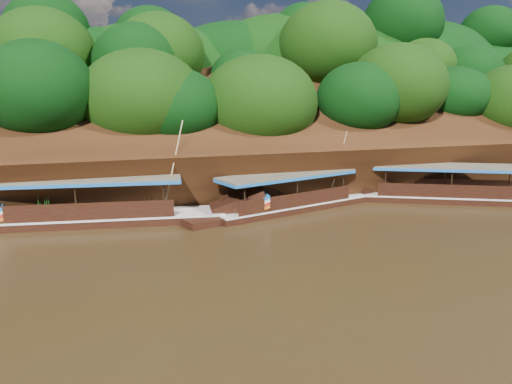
# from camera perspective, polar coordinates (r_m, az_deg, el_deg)

# --- Properties ---
(ground) EXTENTS (160.00, 160.00, 0.00)m
(ground) POSITION_cam_1_polar(r_m,az_deg,el_deg) (23.94, 8.63, -7.01)
(ground) COLOR black
(ground) RESTS_ON ground
(riverbank) EXTENTS (120.00, 30.06, 19.40)m
(riverbank) POSITION_cam_1_polar(r_m,az_deg,el_deg) (44.54, -4.25, 4.42)
(riverbank) COLOR black
(riverbank) RESTS_ON ground
(boat_0) EXTENTS (14.78, 8.62, 6.02)m
(boat_0) POSITION_cam_1_polar(r_m,az_deg,el_deg) (36.86, 23.42, -0.22)
(boat_0) COLOR black
(boat_0) RESTS_ON ground
(boat_1) EXTENTS (13.97, 5.85, 5.37)m
(boat_1) POSITION_cam_1_polar(r_m,az_deg,el_deg) (32.45, 5.65, -0.87)
(boat_1) COLOR black
(boat_1) RESTS_ON ground
(boat_2) EXTENTS (17.36, 4.55, 6.32)m
(boat_2) POSITION_cam_1_polar(r_m,az_deg,el_deg) (29.89, -16.04, -2.27)
(boat_2) COLOR black
(boat_2) RESTS_ON ground
(reeds) EXTENTS (50.75, 2.28, 1.94)m
(reeds) POSITION_cam_1_polar(r_m,az_deg,el_deg) (31.37, -3.66, -0.68)
(reeds) COLOR #206318
(reeds) RESTS_ON ground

